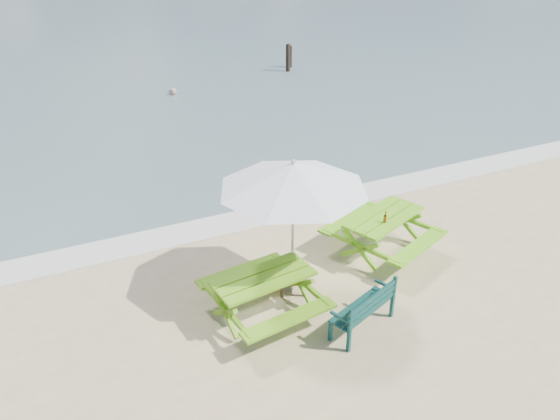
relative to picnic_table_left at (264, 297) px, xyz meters
name	(u,v)px	position (x,y,z in m)	size (l,w,h in m)	color
foam_strip	(257,217)	(1.24, 3.25, -0.38)	(22.00, 0.90, 0.01)	silver
picnic_table_left	(264,297)	(0.00, 0.00, 0.00)	(1.90, 2.07, 0.80)	#62A018
picnic_table_right	(382,235)	(2.97, 0.83, 0.02)	(2.35, 2.46, 0.84)	#68B31B
park_bench	(362,316)	(1.33, -0.99, -0.14)	(1.34, 0.85, 0.79)	#0D3835
side_table	(292,282)	(0.75, 0.44, -0.21)	(0.66, 0.66, 0.33)	brown
patio_umbrella	(293,176)	(0.75, 0.44, 1.91)	(3.31, 3.31, 2.53)	silver
beer_bottle	(385,219)	(2.82, 0.61, 0.53)	(0.06, 0.06, 0.24)	#995916
swimmer	(174,108)	(2.09, 13.50, -0.93)	(0.58, 0.38, 1.60)	tan
mooring_pilings	(289,60)	(7.79, 15.03, 0.06)	(0.58, 0.78, 1.37)	black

